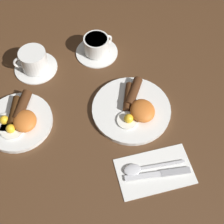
# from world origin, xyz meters

# --- Properties ---
(ground_plane) EXTENTS (3.00, 3.00, 0.00)m
(ground_plane) POSITION_xyz_m (0.00, 0.00, 0.00)
(ground_plane) COLOR #4C301C
(breakfast_plate_near) EXTENTS (0.24, 0.24, 0.05)m
(breakfast_plate_near) POSITION_xyz_m (-0.00, -0.00, 0.01)
(breakfast_plate_near) COLOR white
(breakfast_plate_near) RESTS_ON ground_plane
(breakfast_plate_far) EXTENTS (0.20, 0.20, 0.05)m
(breakfast_plate_far) POSITION_xyz_m (0.05, 0.33, 0.02)
(breakfast_plate_far) COLOR white
(breakfast_plate_far) RESTS_ON ground_plane
(teacup_near) EXTENTS (0.15, 0.15, 0.07)m
(teacup_near) POSITION_xyz_m (0.26, 0.04, 0.03)
(teacup_near) COLOR white
(teacup_near) RESTS_ON ground_plane
(teacup_far) EXTENTS (0.14, 0.14, 0.08)m
(teacup_far) POSITION_xyz_m (0.25, 0.26, 0.03)
(teacup_far) COLOR white
(teacup_far) RESTS_ON ground_plane
(napkin) EXTENTS (0.13, 0.21, 0.01)m
(napkin) POSITION_xyz_m (-0.21, -0.00, 0.00)
(napkin) COLOR white
(napkin) RESTS_ON ground_plane
(knife) EXTENTS (0.04, 0.18, 0.01)m
(knife) POSITION_xyz_m (-0.22, -0.01, 0.01)
(knife) COLOR silver
(knife) RESTS_ON napkin
(spoon) EXTENTS (0.04, 0.17, 0.01)m
(spoon) POSITION_xyz_m (-0.19, 0.04, 0.01)
(spoon) COLOR silver
(spoon) RESTS_ON napkin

